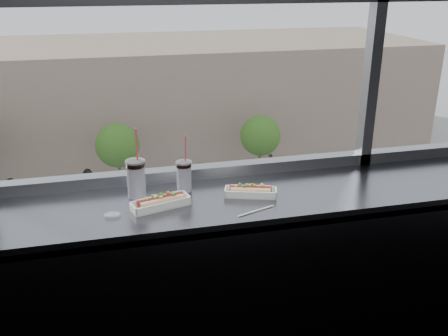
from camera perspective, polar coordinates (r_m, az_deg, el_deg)
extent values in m
plane|color=black|center=(2.89, -3.75, -11.27)|extent=(6.00, 0.00, 6.00)
cube|color=slate|center=(2.40, -2.88, -4.27)|extent=(6.00, 0.55, 0.06)
cube|color=slate|center=(2.46, -1.46, -17.79)|extent=(6.00, 0.04, 1.04)
cube|color=white|center=(2.32, -7.23, -4.40)|extent=(0.29, 0.16, 0.01)
cube|color=white|center=(2.31, -7.25, -3.99)|extent=(0.29, 0.16, 0.04)
cylinder|color=tan|center=(2.31, -7.26, -3.82)|extent=(0.21, 0.10, 0.05)
cylinder|color=maroon|center=(2.30, -7.27, -3.54)|extent=(0.22, 0.09, 0.03)
cube|color=white|center=(2.42, 3.05, -3.12)|extent=(0.26, 0.15, 0.01)
cube|color=white|center=(2.41, 3.05, -2.76)|extent=(0.26, 0.15, 0.03)
cylinder|color=tan|center=(2.41, 3.06, -2.60)|extent=(0.20, 0.10, 0.04)
cylinder|color=maroon|center=(2.41, 3.06, -2.35)|extent=(0.20, 0.09, 0.03)
cylinder|color=white|center=(2.42, -10.00, -1.29)|extent=(0.09, 0.09, 0.18)
cylinder|color=black|center=(2.39, -10.11, 0.43)|extent=(0.09, 0.09, 0.02)
cylinder|color=silver|center=(2.38, -10.14, 0.75)|extent=(0.10, 0.10, 0.01)
cylinder|color=#D53D4D|center=(2.35, -9.95, 2.52)|extent=(0.01, 0.05, 0.18)
cylinder|color=white|center=(2.46, -4.59, -1.02)|extent=(0.07, 0.07, 0.15)
cylinder|color=black|center=(2.43, -4.63, 0.38)|extent=(0.08, 0.08, 0.02)
cylinder|color=silver|center=(2.43, -4.64, 0.65)|extent=(0.08, 0.08, 0.01)
cylinder|color=#D53D4D|center=(2.40, -4.43, 2.08)|extent=(0.01, 0.04, 0.15)
cylinder|color=white|center=(2.27, 3.68, -4.91)|extent=(0.19, 0.07, 0.01)
ellipsoid|color=silver|center=(2.27, -12.65, -5.20)|extent=(0.09, 0.06, 0.02)
plane|color=#969493|center=(47.73, -12.71, 5.00)|extent=(120.00, 120.00, 0.00)
cube|color=black|center=(25.94, -11.06, -9.26)|extent=(80.00, 10.00, 0.06)
cube|color=#969493|center=(33.10, -11.86, -2.31)|extent=(80.00, 6.00, 0.04)
cube|color=gray|center=(41.41, -12.91, 8.22)|extent=(50.00, 14.00, 8.00)
imported|color=#A00024|center=(29.33, -4.21, -2.88)|extent=(2.67, 6.01, 1.98)
imported|color=silver|center=(31.39, 9.92, -1.44)|extent=(3.22, 6.25, 2.00)
imported|color=#761800|center=(22.04, -7.11, -11.74)|extent=(2.84, 6.34, 2.08)
imported|color=white|center=(23.63, 10.05, -9.54)|extent=(2.53, 6.04, 2.01)
imported|color=#66605B|center=(33.56, 5.24, 0.41)|extent=(0.71, 0.94, 2.12)
imported|color=#66605B|center=(32.33, -23.11, -2.23)|extent=(0.68, 0.91, 2.05)
imported|color=#66605B|center=(32.37, -15.26, -1.23)|extent=(0.67, 0.89, 2.00)
imported|color=#66605B|center=(32.17, -2.65, -0.53)|extent=(0.92, 0.69, 2.07)
cylinder|color=#47382B|center=(32.71, -11.81, -0.65)|extent=(0.21, 0.21, 2.10)
sphere|color=#367019|center=(32.05, -12.07, 2.53)|extent=(2.79, 2.79, 2.79)
cylinder|color=#47382B|center=(34.18, 4.09, 0.70)|extent=(0.20, 0.20, 2.05)
sphere|color=#367019|center=(33.56, 4.17, 3.70)|extent=(2.73, 2.73, 2.73)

